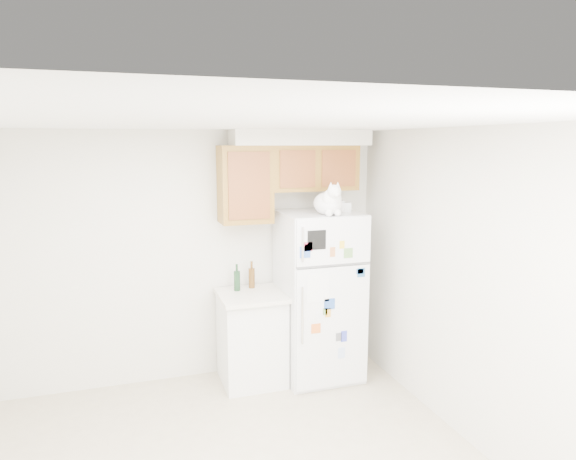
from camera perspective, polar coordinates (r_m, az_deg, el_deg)
name	(u,v)px	position (r m, az deg, el deg)	size (l,w,h in m)	color
room_shell	(245,248)	(3.46, -4.75, -2.05)	(3.84, 4.04, 2.52)	silver
refrigerator	(319,295)	(5.24, 3.48, -7.26)	(0.76, 0.78, 1.70)	white
base_counter	(252,337)	(5.23, -4.07, -11.79)	(0.64, 0.64, 0.92)	white
cat	(329,202)	(4.86, 4.61, 3.10)	(0.32, 0.46, 0.33)	white
storage_box_back	(335,206)	(5.18, 5.22, 2.70)	(0.18, 0.13, 0.10)	white
storage_box_front	(342,207)	(5.14, 6.06, 2.57)	(0.15, 0.11, 0.09)	white
bottle_green	(237,277)	(5.14, -5.70, -5.26)	(0.06, 0.06, 0.27)	#19381E
bottle_amber	(252,275)	(5.23, -4.06, -4.96)	(0.06, 0.06, 0.28)	#593814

